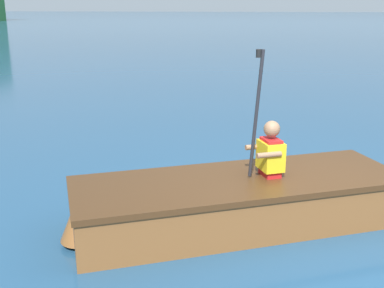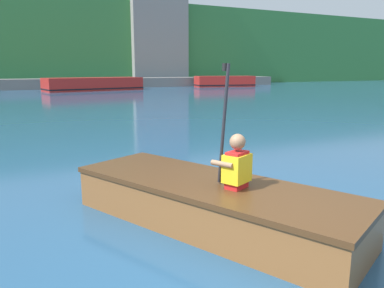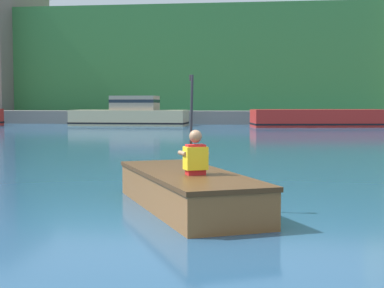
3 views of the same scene
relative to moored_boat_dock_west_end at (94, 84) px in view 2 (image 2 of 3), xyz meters
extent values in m
plane|color=navy|center=(-4.23, -29.27, -0.50)|extent=(300.00, 300.00, 0.00)
cube|color=#387A3D|center=(-4.23, 18.64, 4.02)|extent=(120.00, 20.00, 9.03)
cube|color=gray|center=(9.10, 12.71, 7.40)|extent=(6.37, 10.13, 15.79)
cube|color=slate|center=(-4.23, 4.16, -0.05)|extent=(49.30, 2.40, 0.90)
cube|color=red|center=(0.00, 0.00, 0.03)|extent=(8.20, 3.88, 1.06)
cube|color=black|center=(0.00, 0.00, -0.31)|extent=(8.24, 3.92, 0.10)
cube|color=red|center=(13.21, 1.04, 0.03)|extent=(6.12, 2.86, 1.06)
cube|color=black|center=(13.21, 1.04, -0.31)|extent=(6.17, 2.91, 0.10)
cube|color=brown|center=(-4.20, -28.37, -0.24)|extent=(2.48, 3.57, 0.51)
cube|color=#482C16|center=(-4.20, -28.37, -0.02)|extent=(2.53, 3.62, 0.06)
cube|color=#482C16|center=(-4.20, -28.37, -0.03)|extent=(2.09, 3.05, 0.02)
cone|color=brown|center=(-4.90, -26.88, -0.22)|extent=(0.52, 0.52, 0.46)
cube|color=brown|center=(-4.09, -28.60, -0.04)|extent=(1.02, 0.60, 0.03)
cube|color=red|center=(-4.05, -28.67, 0.22)|extent=(0.29, 0.25, 0.40)
cube|color=yellow|center=(-4.05, -28.67, 0.24)|extent=(0.35, 0.31, 0.30)
sphere|color=#997051|center=(-4.05, -28.67, 0.52)|extent=(0.17, 0.17, 0.17)
cylinder|color=#997051|center=(-3.95, -28.53, 0.30)|extent=(0.16, 0.26, 0.06)
cylinder|color=#997051|center=(-4.22, -28.66, 0.30)|extent=(0.16, 0.26, 0.06)
cylinder|color=#232328|center=(-4.13, -28.51, 0.68)|extent=(0.09, 0.14, 1.30)
cylinder|color=black|center=(-4.13, -28.51, 1.29)|extent=(0.05, 0.05, 0.08)
camera|label=1|loc=(-8.91, -28.65, 1.75)|focal=45.00mm
camera|label=2|loc=(-6.15, -31.96, 1.28)|focal=35.00mm
camera|label=3|loc=(-3.15, -36.32, 0.96)|focal=55.00mm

